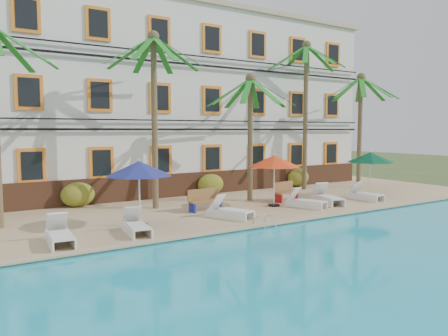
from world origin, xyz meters
TOP-DOWN VIEW (x-y plane):
  - ground at (0.00, 0.00)m, footprint 100.00×100.00m
  - pool_deck at (0.00, 5.00)m, footprint 30.00×12.00m
  - swimming_pool at (0.00, -7.00)m, footprint 26.00×12.00m
  - pool_coping at (0.00, -0.90)m, footprint 30.00×0.35m
  - hotel_building at (0.00, 9.98)m, footprint 25.40×6.44m
  - palm_b at (-2.90, 4.47)m, footprint 4.28×4.28m
  - palm_c at (1.85, 3.97)m, footprint 4.28×4.28m
  - palm_d at (6.82, 5.47)m, footprint 4.28×4.28m
  - palm_e at (10.14, 4.36)m, footprint 4.28×4.28m
  - shrub_left at (-5.70, 6.60)m, footprint 1.50×0.90m
  - shrub_mid at (1.19, 6.60)m, footprint 1.50×0.90m
  - shrub_right at (7.38, 6.60)m, footprint 1.50×0.90m
  - umbrella_blue at (-4.85, 1.43)m, footprint 2.40×2.40m
  - umbrella_red at (1.79, 2.04)m, footprint 2.36×2.36m
  - umbrella_green at (7.75, 1.61)m, footprint 2.35×2.35m
  - lounger_a at (-7.81, 0.40)m, footprint 0.82×1.93m
  - lounger_b at (-5.37, 0.44)m, footprint 0.87×1.85m
  - lounger_c at (-1.35, 0.93)m, footprint 1.31×1.96m
  - lounger_d at (2.76, 1.06)m, footprint 1.22×1.88m
  - lounger_e at (4.23, 1.20)m, footprint 1.22×2.12m
  - lounger_f at (6.73, 1.06)m, footprint 0.68×1.81m
  - bench_left at (-1.42, 2.76)m, footprint 1.52×0.54m
  - bench_right at (3.13, 2.87)m, footprint 1.57×0.82m
  - pool_ladder at (-1.13, -1.00)m, footprint 0.54×0.74m

SIDE VIEW (x-z plane):
  - ground at x=0.00m, z-range 0.00..0.00m
  - swimming_pool at x=0.00m, z-range 0.00..0.20m
  - pool_deck at x=0.00m, z-range 0.00..0.25m
  - pool_ladder at x=-1.13m, z-range -0.12..0.62m
  - pool_coping at x=0.00m, z-range 0.25..0.31m
  - lounger_d at x=2.76m, z-range 0.10..0.94m
  - lounger_b at x=-5.37m, z-range 0.10..0.94m
  - lounger_f at x=6.73m, z-range 0.10..0.95m
  - lounger_c at x=-1.35m, z-range 0.10..0.97m
  - lounger_a at x=-7.81m, z-range 0.09..0.98m
  - lounger_e at x=4.23m, z-range 0.08..1.03m
  - bench_left at x=-1.42m, z-range 0.26..1.18m
  - bench_right at x=3.13m, z-range 0.26..1.18m
  - shrub_left at x=-5.70m, z-range 0.25..1.35m
  - shrub_mid at x=1.19m, z-range 0.25..1.35m
  - shrub_right at x=7.38m, z-range 0.25..1.35m
  - umbrella_green at x=7.75m, z-range 1.08..3.44m
  - umbrella_red at x=1.79m, z-range 1.08..3.45m
  - umbrella_blue at x=-4.85m, z-range 1.10..3.50m
  - palm_c at x=1.85m, z-range 1.21..7.33m
  - palm_e at x=10.14m, z-range 1.28..8.03m
  - palm_b at x=-2.90m, z-range 1.35..8.99m
  - hotel_building at x=0.00m, z-range 0.26..10.49m
  - palm_d at x=6.82m, z-range 1.41..9.84m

